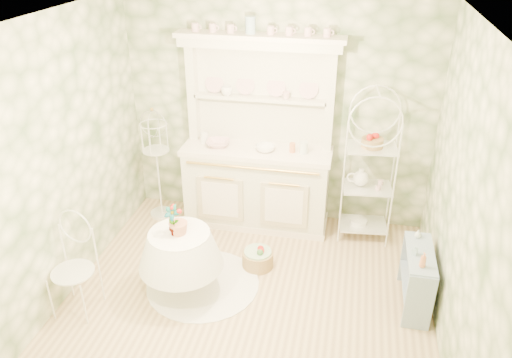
% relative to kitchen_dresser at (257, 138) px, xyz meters
% --- Properties ---
extents(floor, '(3.60, 3.60, 0.00)m').
position_rel_kitchen_dresser_xyz_m(floor, '(0.20, -1.52, -1.15)').
color(floor, '#CEB183').
rests_on(floor, ground).
extents(ceiling, '(3.60, 3.60, 0.00)m').
position_rel_kitchen_dresser_xyz_m(ceiling, '(0.20, -1.52, 1.56)').
color(ceiling, white).
rests_on(ceiling, floor).
extents(wall_left, '(3.60, 3.60, 0.00)m').
position_rel_kitchen_dresser_xyz_m(wall_left, '(-1.60, -1.52, 0.21)').
color(wall_left, '#EAE4C4').
rests_on(wall_left, floor).
extents(wall_right, '(3.60, 3.60, 0.00)m').
position_rel_kitchen_dresser_xyz_m(wall_right, '(2.00, -1.52, 0.21)').
color(wall_right, '#EAE4C4').
rests_on(wall_right, floor).
extents(wall_back, '(3.60, 3.60, 0.00)m').
position_rel_kitchen_dresser_xyz_m(wall_back, '(0.20, 0.28, 0.21)').
color(wall_back, '#EAE4C4').
rests_on(wall_back, floor).
extents(wall_front, '(3.60, 3.60, 0.00)m').
position_rel_kitchen_dresser_xyz_m(wall_front, '(0.20, -3.32, 0.21)').
color(wall_front, '#EAE4C4').
rests_on(wall_front, floor).
extents(kitchen_dresser, '(1.87, 0.61, 2.29)m').
position_rel_kitchen_dresser_xyz_m(kitchen_dresser, '(0.00, 0.00, 0.00)').
color(kitchen_dresser, white).
rests_on(kitchen_dresser, floor).
extents(bakers_rack, '(0.63, 0.47, 1.89)m').
position_rel_kitchen_dresser_xyz_m(bakers_rack, '(1.30, -0.03, -0.20)').
color(bakers_rack, white).
rests_on(bakers_rack, floor).
extents(side_shelf, '(0.27, 0.66, 0.56)m').
position_rel_kitchen_dresser_xyz_m(side_shelf, '(1.81, -1.16, -0.86)').
color(side_shelf, '#90A5BD').
rests_on(side_shelf, floor).
extents(round_table, '(0.73, 0.73, 0.65)m').
position_rel_kitchen_dresser_xyz_m(round_table, '(-0.47, -1.45, -0.82)').
color(round_table, white).
rests_on(round_table, floor).
extents(cafe_chair, '(0.48, 0.48, 0.94)m').
position_rel_kitchen_dresser_xyz_m(cafe_chair, '(-1.38, -1.90, -0.68)').
color(cafe_chair, white).
rests_on(cafe_chair, floor).
extents(birdcage_stand, '(0.40, 0.40, 1.53)m').
position_rel_kitchen_dresser_xyz_m(birdcage_stand, '(-1.23, -0.08, -0.38)').
color(birdcage_stand, white).
rests_on(birdcage_stand, floor).
extents(floor_basket, '(0.48, 0.48, 0.25)m').
position_rel_kitchen_dresser_xyz_m(floor_basket, '(0.19, -0.88, -1.02)').
color(floor_basket, '#A78653').
rests_on(floor_basket, floor).
extents(lace_rug, '(1.29, 1.29, 0.01)m').
position_rel_kitchen_dresser_xyz_m(lace_rug, '(-0.31, -1.30, -1.14)').
color(lace_rug, white).
rests_on(lace_rug, floor).
extents(bowl_floral, '(0.32, 0.32, 0.07)m').
position_rel_kitchen_dresser_xyz_m(bowl_floral, '(-0.46, -0.03, -0.13)').
color(bowl_floral, white).
rests_on(bowl_floral, kitchen_dresser).
extents(bowl_white, '(0.27, 0.27, 0.07)m').
position_rel_kitchen_dresser_xyz_m(bowl_white, '(0.11, -0.05, -0.13)').
color(bowl_white, white).
rests_on(bowl_white, kitchen_dresser).
extents(cup_left, '(0.15, 0.15, 0.10)m').
position_rel_kitchen_dresser_xyz_m(cup_left, '(-0.38, 0.15, 0.47)').
color(cup_left, white).
rests_on(cup_left, kitchen_dresser).
extents(cup_right, '(0.11, 0.11, 0.08)m').
position_rel_kitchen_dresser_xyz_m(cup_right, '(0.31, 0.16, 0.47)').
color(cup_right, white).
rests_on(cup_right, kitchen_dresser).
extents(potted_geranium, '(0.19, 0.15, 0.31)m').
position_rel_kitchen_dresser_xyz_m(potted_geranium, '(-0.50, -1.49, -0.29)').
color(potted_geranium, '#3F7238').
rests_on(potted_geranium, round_table).
extents(bottle_amber, '(0.08, 0.08, 0.15)m').
position_rel_kitchen_dresser_xyz_m(bottle_amber, '(1.80, -1.38, -0.46)').
color(bottle_amber, '#CC7748').
rests_on(bottle_amber, side_shelf).
extents(bottle_blue, '(0.06, 0.06, 0.10)m').
position_rel_kitchen_dresser_xyz_m(bottle_blue, '(1.74, -1.21, -0.49)').
color(bottle_blue, '#92B4C2').
rests_on(bottle_blue, side_shelf).
extents(bottle_glass, '(0.08, 0.08, 0.09)m').
position_rel_kitchen_dresser_xyz_m(bottle_glass, '(1.80, -0.91, -0.50)').
color(bottle_glass, silver).
rests_on(bottle_glass, side_shelf).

